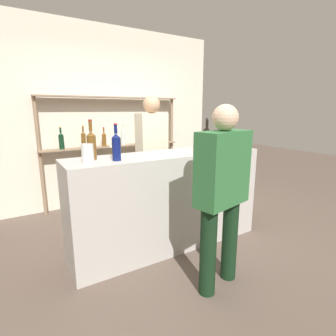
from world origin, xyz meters
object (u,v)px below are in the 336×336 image
Objects in this scene: counter_bottle_0 at (116,146)px; counter_bottle_1 at (207,140)px; wine_glass at (113,144)px; counter_bottle_3 at (206,137)px; server_behind_counter at (152,149)px; cork_jar at (88,153)px; counter_bottle_2 at (92,144)px; customer_center at (222,187)px.

counter_bottle_1 reaches higher than counter_bottle_0.
counter_bottle_1 is 1.04m from wine_glass.
counter_bottle_3 is 0.78m from server_behind_counter.
counter_bottle_0 is 0.96× the size of counter_bottle_1.
cork_jar is (-1.31, 0.05, -0.05)m from counter_bottle_1.
counter_bottle_2 is 0.22× the size of server_behind_counter.
counter_bottle_1 is 0.23× the size of customer_center.
wine_glass is 0.10× the size of server_behind_counter.
counter_bottle_2 is 0.24× the size of customer_center.
customer_center is (0.62, -0.76, -0.29)m from counter_bottle_0.
cork_jar is at bearing 35.38° from customer_center.
wine_glass is 0.34m from cork_jar.
counter_bottle_2 reaches higher than wine_glass.
counter_bottle_0 is 0.20× the size of server_behind_counter.
counter_bottle_3 is 2.18× the size of wine_glass.
cork_jar is at bearing 177.78° from counter_bottle_1.
customer_center reaches higher than wine_glass.
server_behind_counter is (1.05, 0.77, -0.14)m from cork_jar.
customer_center is (-0.58, -0.93, -0.30)m from counter_bottle_3.
counter_bottle_3 is at bearing -2.07° from wine_glass.
counter_bottle_1 is 1.25m from counter_bottle_2.
wine_glass is (-1.15, 0.04, -0.02)m from counter_bottle_3.
counter_bottle_0 is 1.21m from counter_bottle_3.
cork_jar is 0.11× the size of customer_center.
counter_bottle_3 is (1.38, -0.00, -0.00)m from counter_bottle_2.
customer_center is at bearing -50.93° from counter_bottle_0.
counter_bottle_0 is 0.21m from wine_glass.
counter_bottle_1 is at bearing 9.39° from server_behind_counter.
counter_bottle_0 is at bearing 179.44° from counter_bottle_1.
customer_center is at bearing -49.39° from counter_bottle_2.
counter_bottle_2 is 2.23× the size of cork_jar.
counter_bottle_3 is at bearing 23.74° from server_behind_counter.
wine_glass is (0.22, 0.04, -0.02)m from counter_bottle_2.
counter_bottle_3 is (0.14, 0.18, 0.01)m from counter_bottle_1.
cork_jar is 1.31m from server_behind_counter.
server_behind_counter is (-0.40, 0.64, -0.20)m from counter_bottle_3.
counter_bottle_1 is (1.06, -0.01, 0.00)m from counter_bottle_0.
counter_bottle_1 reaches higher than wine_glass.
counter_bottle_1 is 2.12× the size of wine_glass.
counter_bottle_3 is at bearing -44.09° from customer_center.
counter_bottle_1 reaches higher than cork_jar.
customer_center is at bearing -59.40° from wine_glass.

